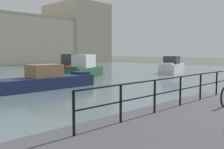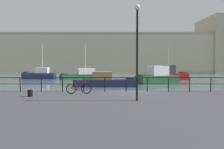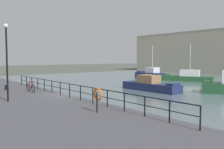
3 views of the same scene
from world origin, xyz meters
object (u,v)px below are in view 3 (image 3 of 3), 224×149
object	(u,v)px
moored_green_narrowboat	(187,77)
parked_bicycle	(31,88)
mooring_bollard	(6,87)
quay_lamp_post	(7,53)
life_ring_stand	(98,95)
moored_small_launch	(150,85)
moored_red_daysailer	(150,74)

from	to	relation	value
moored_green_narrowboat	parked_bicycle	xyz separation A→B (m)	(3.22, -29.67, 0.71)
mooring_bollard	quay_lamp_post	bearing A→B (deg)	-14.50
life_ring_stand	quay_lamp_post	bearing A→B (deg)	-157.03
moored_small_launch	moored_green_narrowboat	bearing A→B (deg)	106.17
mooring_bollard	quay_lamp_post	xyz separation A→B (m)	(6.70, -1.73, 3.19)
life_ring_stand	quay_lamp_post	distance (m)	7.82
moored_small_launch	moored_red_daysailer	distance (m)	19.26
moored_small_launch	quay_lamp_post	bearing A→B (deg)	-83.00
quay_lamp_post	mooring_bollard	bearing A→B (deg)	165.50
parked_bicycle	mooring_bollard	distance (m)	3.24
moored_small_launch	moored_green_narrowboat	xyz separation A→B (m)	(-4.56, 15.00, -0.00)
moored_green_narrowboat	moored_red_daysailer	bearing A→B (deg)	-19.83
mooring_bollard	life_ring_stand	world-z (taller)	life_ring_stand
moored_red_daysailer	parked_bicycle	world-z (taller)	moored_red_daysailer
quay_lamp_post	moored_red_daysailer	bearing A→B (deg)	115.39
parked_bicycle	quay_lamp_post	size ratio (longest dim) A/B	0.32
moored_small_launch	life_ring_stand	world-z (taller)	life_ring_stand
moored_small_launch	quay_lamp_post	distance (m)	18.26
moored_small_launch	mooring_bollard	world-z (taller)	moored_small_launch
quay_lamp_post	parked_bicycle	bearing A→B (deg)	140.94
moored_small_launch	life_ring_stand	bearing A→B (deg)	-58.76
moored_red_daysailer	mooring_bollard	distance (m)	31.52
moored_green_narrowboat	life_ring_stand	bearing A→B (deg)	90.68
mooring_bollard	parked_bicycle	bearing A→B (deg)	23.77
quay_lamp_post	life_ring_stand	bearing A→B (deg)	22.97
life_ring_stand	quay_lamp_post	xyz separation A→B (m)	(-6.84, -2.90, 2.44)
moored_green_narrowboat	quay_lamp_post	xyz separation A→B (m)	(6.97, -32.71, 3.73)
moored_green_narrowboat	life_ring_stand	world-z (taller)	moored_green_narrowboat
moored_red_daysailer	moored_green_narrowboat	bearing A→B (deg)	-177.11
moored_red_daysailer	mooring_bollard	size ratio (longest dim) A/B	15.25
moored_green_narrowboat	life_ring_stand	size ratio (longest dim) A/B	6.43
mooring_bollard	quay_lamp_post	world-z (taller)	quay_lamp_post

